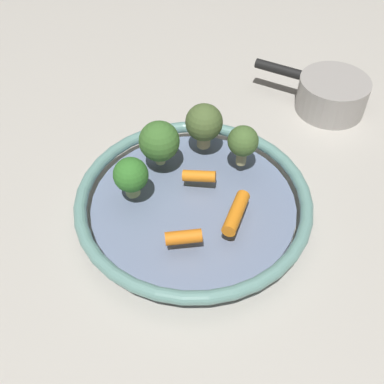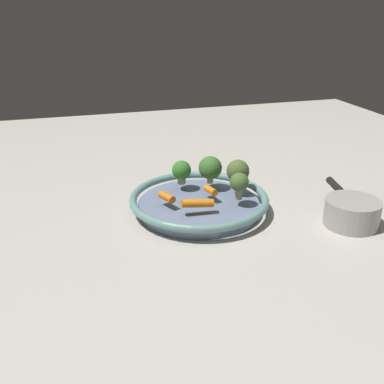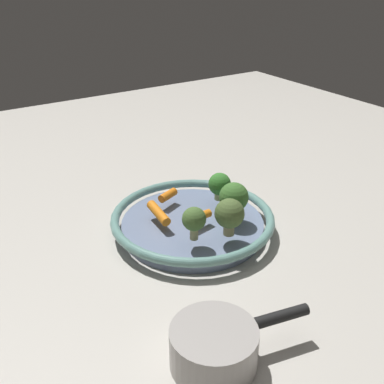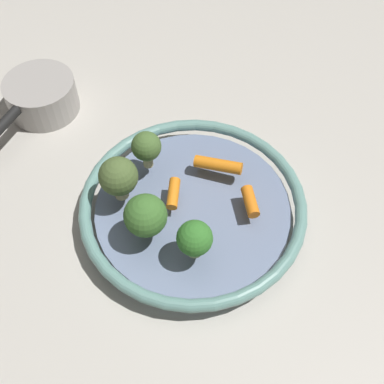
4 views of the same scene
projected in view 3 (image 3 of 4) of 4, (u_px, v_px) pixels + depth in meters
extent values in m
plane|color=#B7B2A8|center=(193.00, 231.00, 0.89)|extent=(2.00, 2.00, 0.00)
cylinder|color=slate|center=(193.00, 226.00, 0.88)|extent=(0.27, 0.27, 0.02)
torus|color=slate|center=(193.00, 217.00, 0.87)|extent=(0.31, 0.31, 0.02)
cylinder|color=orange|center=(159.00, 213.00, 0.85)|extent=(0.02, 0.07, 0.02)
cylinder|color=orange|center=(168.00, 195.00, 0.92)|extent=(0.05, 0.03, 0.02)
cylinder|color=orange|center=(198.00, 217.00, 0.84)|extent=(0.05, 0.02, 0.02)
cylinder|color=#98A966|center=(219.00, 196.00, 0.92)|extent=(0.02, 0.02, 0.01)
sphere|color=#33752A|center=(220.00, 184.00, 0.91)|extent=(0.04, 0.04, 0.04)
cylinder|color=tan|center=(233.00, 211.00, 0.86)|extent=(0.01, 0.01, 0.01)
sphere|color=#3D6D2D|center=(234.00, 197.00, 0.85)|extent=(0.05, 0.05, 0.05)
cylinder|color=tan|center=(194.00, 233.00, 0.79)|extent=(0.01, 0.01, 0.02)
sphere|color=#46652F|center=(194.00, 219.00, 0.77)|extent=(0.04, 0.04, 0.04)
cylinder|color=tan|center=(229.00, 229.00, 0.80)|extent=(0.02, 0.02, 0.02)
sphere|color=#4B6131|center=(229.00, 213.00, 0.79)|extent=(0.05, 0.05, 0.05)
cylinder|color=#9E9993|center=(214.00, 347.00, 0.59)|extent=(0.11, 0.11, 0.06)
cylinder|color=black|center=(281.00, 316.00, 0.61)|extent=(0.08, 0.03, 0.02)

